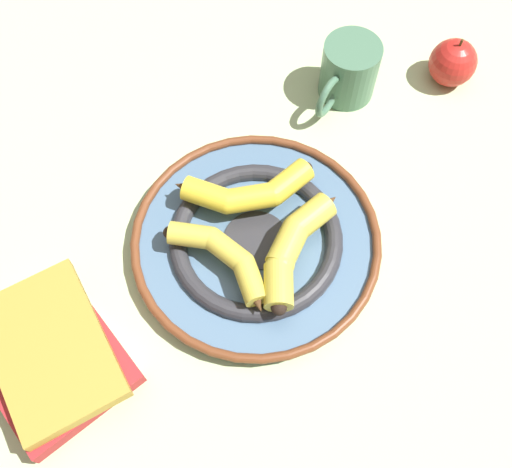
{
  "coord_description": "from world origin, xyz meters",
  "views": [
    {
      "loc": [
        -0.1,
        -0.38,
        0.77
      ],
      "look_at": [
        -0.02,
        -0.03,
        0.04
      ],
      "focal_mm": 42.0,
      "sensor_mm": 36.0,
      "label": 1
    }
  ],
  "objects_px": {
    "banana_b": "(293,246)",
    "banana_c": "(224,257)",
    "book_stack": "(52,352)",
    "coffee_mug": "(348,71)",
    "decorative_bowl": "(256,241)",
    "banana_a": "(246,192)",
    "apple": "(453,63)"
  },
  "relations": [
    {
      "from": "banana_b",
      "to": "banana_c",
      "type": "bearing_deg",
      "value": -56.99
    },
    {
      "from": "decorative_bowl",
      "to": "banana_b",
      "type": "xyz_separation_m",
      "value": [
        0.04,
        -0.04,
        0.04
      ]
    },
    {
      "from": "decorative_bowl",
      "to": "book_stack",
      "type": "relative_size",
      "value": 1.43
    },
    {
      "from": "banana_a",
      "to": "apple",
      "type": "distance_m",
      "value": 0.41
    },
    {
      "from": "book_stack",
      "to": "apple",
      "type": "bearing_deg",
      "value": -83.92
    },
    {
      "from": "decorative_bowl",
      "to": "banana_c",
      "type": "xyz_separation_m",
      "value": [
        -0.05,
        -0.03,
        0.03
      ]
    },
    {
      "from": "banana_a",
      "to": "banana_c",
      "type": "distance_m",
      "value": 0.1
    },
    {
      "from": "decorative_bowl",
      "to": "book_stack",
      "type": "height_order",
      "value": "book_stack"
    },
    {
      "from": "banana_a",
      "to": "coffee_mug",
      "type": "bearing_deg",
      "value": 44.35
    },
    {
      "from": "decorative_bowl",
      "to": "banana_a",
      "type": "height_order",
      "value": "banana_a"
    },
    {
      "from": "banana_a",
      "to": "book_stack",
      "type": "distance_m",
      "value": 0.33
    },
    {
      "from": "decorative_bowl",
      "to": "apple",
      "type": "bearing_deg",
      "value": 30.47
    },
    {
      "from": "banana_c",
      "to": "book_stack",
      "type": "height_order",
      "value": "same"
    },
    {
      "from": "book_stack",
      "to": "banana_b",
      "type": "bearing_deg",
      "value": -99.31
    },
    {
      "from": "decorative_bowl",
      "to": "banana_b",
      "type": "height_order",
      "value": "banana_b"
    },
    {
      "from": "decorative_bowl",
      "to": "banana_b",
      "type": "bearing_deg",
      "value": -41.6
    },
    {
      "from": "banana_b",
      "to": "banana_c",
      "type": "relative_size",
      "value": 1.04
    },
    {
      "from": "decorative_bowl",
      "to": "banana_a",
      "type": "distance_m",
      "value": 0.07
    },
    {
      "from": "coffee_mug",
      "to": "banana_b",
      "type": "bearing_deg",
      "value": 16.51
    },
    {
      "from": "book_stack",
      "to": "apple",
      "type": "xyz_separation_m",
      "value": [
        0.66,
        0.32,
        0.0
      ]
    },
    {
      "from": "coffee_mug",
      "to": "apple",
      "type": "relative_size",
      "value": 1.37
    },
    {
      "from": "banana_b",
      "to": "book_stack",
      "type": "xyz_separation_m",
      "value": [
        -0.33,
        -0.06,
        -0.02
      ]
    },
    {
      "from": "decorative_bowl",
      "to": "coffee_mug",
      "type": "relative_size",
      "value": 2.9
    },
    {
      "from": "banana_c",
      "to": "apple",
      "type": "bearing_deg",
      "value": -96.0
    },
    {
      "from": "banana_c",
      "to": "book_stack",
      "type": "bearing_deg",
      "value": 69.6
    },
    {
      "from": "banana_b",
      "to": "apple",
      "type": "relative_size",
      "value": 1.82
    },
    {
      "from": "banana_a",
      "to": "apple",
      "type": "height_order",
      "value": "apple"
    },
    {
      "from": "banana_c",
      "to": "coffee_mug",
      "type": "bearing_deg",
      "value": -80.37
    },
    {
      "from": "banana_a",
      "to": "book_stack",
      "type": "relative_size",
      "value": 0.83
    },
    {
      "from": "banana_b",
      "to": "coffee_mug",
      "type": "bearing_deg",
      "value": -172.53
    },
    {
      "from": "decorative_bowl",
      "to": "apple",
      "type": "height_order",
      "value": "apple"
    },
    {
      "from": "coffee_mug",
      "to": "apple",
      "type": "xyz_separation_m",
      "value": [
        0.17,
        -0.01,
        -0.01
      ]
    }
  ]
}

